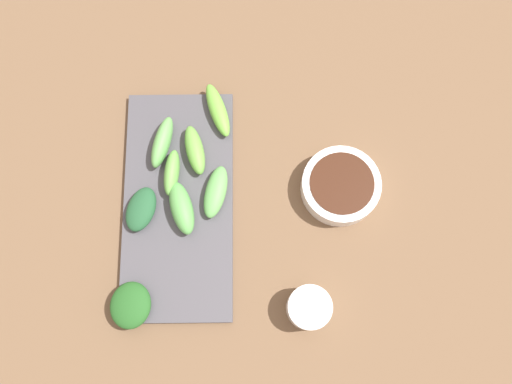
# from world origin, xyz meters

# --- Properties ---
(tabletop) EXTENTS (2.10, 2.10, 0.02)m
(tabletop) POSITION_xyz_m (0.00, 0.00, 0.01)
(tabletop) COLOR brown
(tabletop) RESTS_ON ground
(sauce_bowl) EXTENTS (0.12, 0.12, 0.04)m
(sauce_bowl) POSITION_xyz_m (-0.13, -0.03, 0.04)
(sauce_bowl) COLOR white
(sauce_bowl) RESTS_ON tabletop
(serving_plate) EXTENTS (0.16, 0.35, 0.01)m
(serving_plate) POSITION_xyz_m (0.11, -0.01, 0.03)
(serving_plate) COLOR #4A484F
(serving_plate) RESTS_ON tabletop
(broccoli_stalk_0) EXTENTS (0.03, 0.07, 0.03)m
(broccoli_stalk_0) POSITION_xyz_m (0.12, -0.05, 0.05)
(broccoli_stalk_0) COLOR #69AF4C
(broccoli_stalk_0) RESTS_ON serving_plate
(broccoli_stalk_1) EXTENTS (0.04, 0.09, 0.03)m
(broccoli_stalk_1) POSITION_xyz_m (0.14, -0.10, 0.05)
(broccoli_stalk_1) COLOR #65AD58
(broccoli_stalk_1) RESTS_ON serving_plate
(broccoli_leafy_2) EXTENTS (0.06, 0.08, 0.02)m
(broccoli_leafy_2) POSITION_xyz_m (0.17, 0.00, 0.04)
(broccoli_leafy_2) COLOR #245732
(broccoli_leafy_2) RESTS_ON serving_plate
(broccoli_stalk_3) EXTENTS (0.04, 0.08, 0.03)m
(broccoli_stalk_3) POSITION_xyz_m (0.09, -0.09, 0.05)
(broccoli_stalk_3) COLOR #6AAC45
(broccoli_stalk_3) RESTS_ON serving_plate
(broccoli_leafy_4) EXTENTS (0.06, 0.07, 0.02)m
(broccoli_leafy_4) POSITION_xyz_m (0.18, 0.14, 0.04)
(broccoli_leafy_4) COLOR #245B23
(broccoli_leafy_4) RESTS_ON serving_plate
(broccoli_stalk_5) EXTENTS (0.05, 0.09, 0.02)m
(broccoli_stalk_5) POSITION_xyz_m (0.06, -0.15, 0.04)
(broccoli_stalk_5) COLOR #6EBC41
(broccoli_stalk_5) RESTS_ON serving_plate
(broccoli_stalk_6) EXTENTS (0.05, 0.09, 0.03)m
(broccoli_stalk_6) POSITION_xyz_m (0.11, -0.00, 0.05)
(broccoli_stalk_6) COLOR #5BA851
(broccoli_stalk_6) RESTS_ON serving_plate
(broccoli_stalk_7) EXTENTS (0.05, 0.09, 0.02)m
(broccoli_stalk_7) POSITION_xyz_m (0.06, -0.02, 0.04)
(broccoli_stalk_7) COLOR #61A756
(broccoli_stalk_7) RESTS_ON serving_plate
(tea_cup) EXTENTS (0.06, 0.06, 0.05)m
(tea_cup) POSITION_xyz_m (-0.07, 0.14, 0.04)
(tea_cup) COLOR white
(tea_cup) RESTS_ON tabletop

